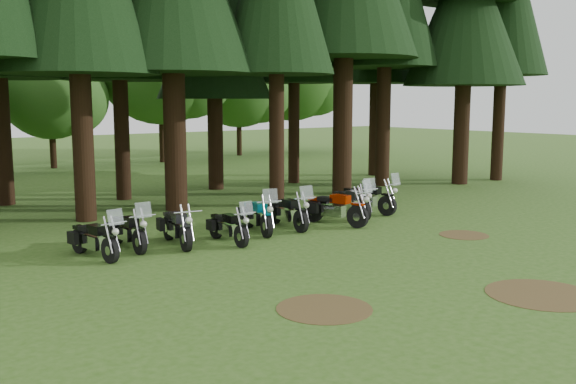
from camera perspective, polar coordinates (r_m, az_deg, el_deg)
name	(u,v)px	position (r m, az deg, el deg)	size (l,w,h in m)	color
ground	(364,263)	(15.46, 6.76, -6.26)	(120.00, 120.00, 0.00)	#2F5816
decid_4	(56,91)	(38.89, -19.94, 8.44)	(5.93, 5.76, 7.41)	black
decid_5	(167,61)	(41.00, -10.68, 11.34)	(8.45, 8.21, 10.56)	black
decid_6	(244,81)	(45.43, -3.93, 9.83)	(7.06, 6.86, 8.82)	black
decid_7	(297,68)	(48.06, 0.82, 10.97)	(8.44, 8.20, 10.55)	black
dirt_patch_0	(324,309)	(12.08, 3.24, -10.30)	(1.80, 1.80, 0.01)	#4C3D1E
dirt_patch_1	(464,235)	(19.11, 15.36, -3.70)	(1.40, 1.40, 0.01)	#4C3D1E
dirt_patch_2	(542,294)	(13.86, 21.65, -8.45)	(2.20, 2.20, 0.01)	#4C3D1E
motorcycle_0	(94,240)	(16.38, -16.84, -4.13)	(0.57, 2.13, 1.33)	black
motorcycle_1	(128,232)	(17.13, -14.05, -3.46)	(0.41, 2.16, 1.36)	black
motorcycle_2	(177,228)	(17.30, -9.87, -3.20)	(0.57, 2.22, 0.91)	black
motorcycle_3	(228,228)	(17.42, -5.32, -3.17)	(0.40, 2.01, 1.27)	black
motorcycle_4	(257,217)	(18.71, -2.74, -2.19)	(0.88, 2.26, 1.43)	black
motorcycle_5	(287,213)	(19.33, -0.07, -1.86)	(0.54, 2.26, 1.42)	black
motorcycle_6	(335,209)	(19.90, 4.24, -1.50)	(0.86, 2.39, 1.51)	black
motorcycle_7	(351,203)	(21.23, 5.62, -0.99)	(0.70, 2.26, 1.42)	black
motorcycle_8	(368,199)	(22.13, 7.12, -0.61)	(0.68, 2.33, 1.47)	black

